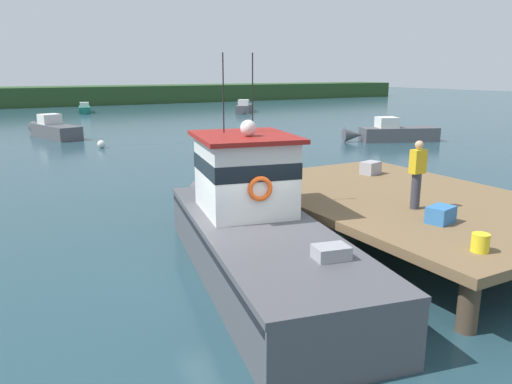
% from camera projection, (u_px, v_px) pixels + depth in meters
% --- Properties ---
extents(ground_plane, '(200.00, 200.00, 0.00)m').
position_uv_depth(ground_plane, '(243.00, 274.00, 11.04)').
color(ground_plane, '#23424C').
extents(dock, '(6.00, 9.00, 1.20)m').
position_uv_depth(dock, '(404.00, 201.00, 13.06)').
color(dock, '#4C3D2D').
rests_on(dock, ground).
extents(main_fishing_boat, '(4.08, 9.97, 4.80)m').
position_uv_depth(main_fishing_boat, '(253.00, 227.00, 11.05)').
color(main_fishing_boat, '#4C4C51').
rests_on(main_fishing_boat, ground).
extents(crate_single_by_cleat, '(0.69, 0.58, 0.40)m').
position_uv_depth(crate_single_by_cleat, '(371.00, 168.00, 15.75)').
color(crate_single_by_cleat, '#9E9EA3').
rests_on(crate_single_by_cleat, dock).
extents(crate_single_far, '(0.69, 0.57, 0.36)m').
position_uv_depth(crate_single_far, '(441.00, 214.00, 10.69)').
color(crate_single_far, '#3370B2').
rests_on(crate_single_far, dock).
extents(bait_bucket, '(0.32, 0.32, 0.34)m').
position_uv_depth(bait_bucket, '(480.00, 243.00, 8.97)').
color(bait_bucket, yellow).
rests_on(bait_bucket, dock).
extents(deckhand_by_the_boat, '(0.36, 0.22, 1.63)m').
position_uv_depth(deckhand_by_the_boat, '(417.00, 173.00, 11.63)').
color(deckhand_by_the_boat, '#383842').
rests_on(deckhand_by_the_boat, dock).
extents(moored_boat_outer_mooring, '(1.75, 4.59, 1.15)m').
position_uv_depth(moored_boat_outer_mooring, '(85.00, 109.00, 53.51)').
color(moored_boat_outer_mooring, '#196B5B').
rests_on(moored_boat_outer_mooring, ground).
extents(moored_boat_near_channel, '(4.05, 5.11, 1.39)m').
position_uv_depth(moored_boat_near_channel, '(244.00, 108.00, 54.22)').
color(moored_boat_near_channel, '#4C4C51').
rests_on(moored_boat_near_channel, ground).
extents(moored_boat_far_left, '(6.11, 3.43, 1.55)m').
position_uv_depth(moored_boat_far_left, '(393.00, 133.00, 31.76)').
color(moored_boat_far_left, '#4C4C51').
rests_on(moored_boat_far_left, ground).
extents(moored_boat_off_the_point, '(2.78, 6.20, 1.55)m').
position_uv_depth(moored_boat_off_the_point, '(53.00, 129.00, 33.66)').
color(moored_boat_off_the_point, '#4C4C51').
rests_on(moored_boat_off_the_point, ground).
extents(mooring_buoy_outer, '(0.46, 0.46, 0.46)m').
position_uv_depth(mooring_buoy_outer, '(101.00, 144.00, 29.03)').
color(mooring_buoy_outer, silver).
rests_on(mooring_buoy_outer, ground).
extents(far_shoreline, '(120.00, 8.00, 2.40)m').
position_uv_depth(far_shoreline, '(17.00, 97.00, 63.28)').
color(far_shoreline, '#284723').
rests_on(far_shoreline, ground).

